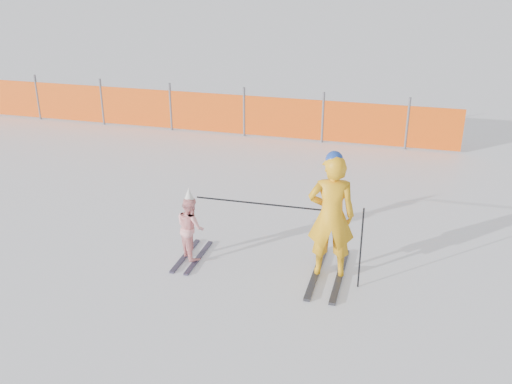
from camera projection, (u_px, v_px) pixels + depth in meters
The scene contains 5 objects.
ground at pixel (247, 267), 8.45m from camera, with size 120.00×120.00×0.00m, color white.
adult at pixel (331, 216), 7.87m from camera, with size 0.72×1.52×1.88m.
child at pixel (190, 227), 8.51m from camera, with size 0.59×1.06×1.15m.
ski_poles at pixel (298, 221), 7.93m from camera, with size 2.42×0.22×1.20m.
safety_fence at pixel (156, 108), 14.98m from camera, with size 15.29×0.06×1.25m.
Camera 1 is at (2.12, -7.07, 4.26)m, focal length 40.00 mm.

